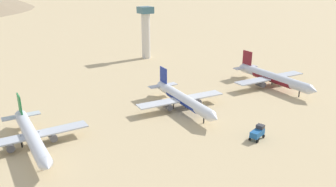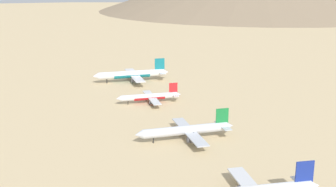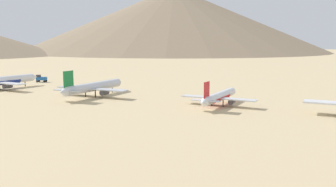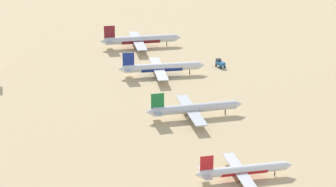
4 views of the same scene
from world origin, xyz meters
TOP-DOWN VIEW (x-y plane):
  - ground_plane at (0.00, 0.00)m, footprint 1800.00×1800.00m
  - parked_jet_1 at (2.46, -50.73)m, footprint 32.12×26.05m
  - parked_jet_2 at (0.96, 0.32)m, footprint 38.55×31.23m
  - parked_jet_3 at (0.02, 50.99)m, footprint 40.44×32.91m
  - service_truck at (30.29, 56.02)m, footprint 4.02×5.65m
  - desert_hill_1 at (565.31, 222.27)m, footprint 591.84×591.84m

SIDE VIEW (x-z plane):
  - ground_plane at x=0.00m, z-range 0.00..0.00m
  - service_truck at x=30.29m, z-range 0.13..4.03m
  - parked_jet_1 at x=2.46m, z-range -1.55..7.72m
  - parked_jet_2 at x=0.96m, z-range -1.82..9.32m
  - parked_jet_3 at x=0.02m, z-range -1.95..9.71m
  - desert_hill_1 at x=565.31m, z-range 0.00..125.42m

